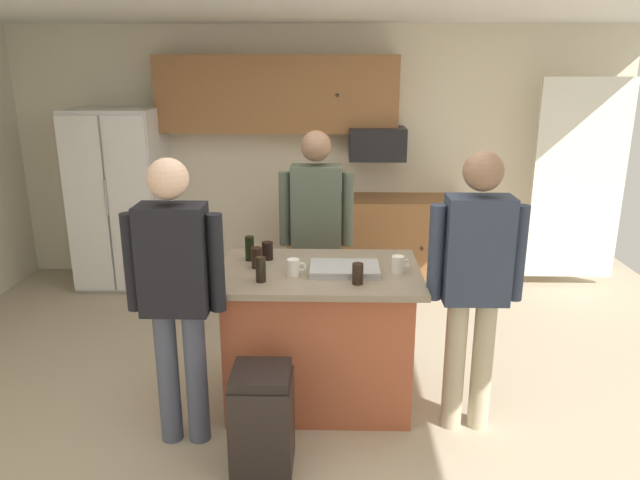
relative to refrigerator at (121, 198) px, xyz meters
name	(u,v)px	position (x,y,z in m)	size (l,w,h in m)	color
floor	(307,408)	(2.00, -2.38, -0.90)	(7.04, 7.04, 0.00)	#B7A88E
back_wall	(318,154)	(2.00, 0.42, 0.40)	(6.40, 0.10, 2.60)	beige
french_door_window_panel	(578,181)	(4.60, 0.02, 0.20)	(0.90, 0.06, 2.00)	white
cabinet_run_upper	(277,94)	(1.60, 0.22, 1.03)	(2.40, 0.38, 0.75)	#936038
cabinet_run_lower	(374,240)	(2.60, 0.10, -0.45)	(1.80, 0.63, 0.90)	#936038
refrigerator	(121,198)	(0.00, 0.00, 0.00)	(0.86, 0.76, 1.80)	white
microwave_over_range	(377,143)	(2.60, 0.12, 0.55)	(0.56, 0.40, 0.32)	black
kitchen_island	(319,335)	(2.08, -2.25, -0.42)	(1.31, 0.90, 0.94)	#AD5638
person_host_foreground	(316,226)	(2.04, -1.45, 0.11)	(0.57, 0.23, 1.75)	tan
person_guest_right	(475,275)	(3.01, -2.55, 0.12)	(0.57, 0.23, 1.75)	tan
person_guest_by_door	(176,285)	(1.28, -2.73, 0.11)	(0.57, 0.23, 1.73)	#4C5166
glass_pilsner	(261,269)	(1.73, -2.48, 0.12)	(0.06, 0.06, 0.16)	black
glass_short_whisky	(250,248)	(1.61, -2.07, 0.12)	(0.06, 0.06, 0.17)	black
glass_stout_tall	(257,258)	(1.68, -2.22, 0.11)	(0.07, 0.07, 0.14)	black
tumbler_amber	(358,274)	(2.32, -2.50, 0.10)	(0.07, 0.07, 0.13)	black
mug_ceramic_white	(398,264)	(2.59, -2.29, 0.09)	(0.12, 0.08, 0.11)	white
glass_dark_ale	(267,251)	(1.73, -2.05, 0.10)	(0.08, 0.08, 0.12)	black
mug_blue_stoneware	(294,267)	(1.92, -2.37, 0.09)	(0.12, 0.08, 0.11)	white
serving_tray	(345,269)	(2.25, -2.29, 0.06)	(0.44, 0.30, 0.04)	#B7B7BC
trash_bin	(262,419)	(1.78, -2.98, -0.60)	(0.34, 0.34, 0.61)	black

